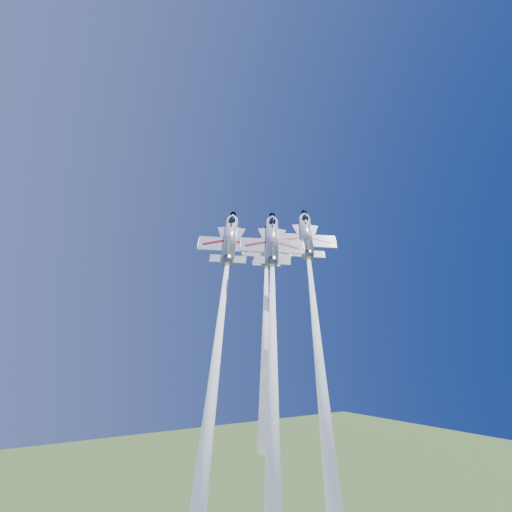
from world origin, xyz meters
TOP-DOWN VIEW (x-y plane):
  - jet_lead at (-1.40, -4.73)m, footprint 22.84×32.62m
  - jet_left at (-14.35, -12.26)m, footprint 31.18×44.81m
  - jet_right at (-2.41, -17.46)m, footprint 28.61×41.08m
  - jet_slot at (-10.86, -19.31)m, footprint 27.76×39.80m

SIDE VIEW (x-z plane):
  - jet_left at x=-14.35m, z-range 45.67..96.63m
  - jet_slot at x=-10.86m, z-range 49.49..94.63m
  - jet_right at x=-2.41m, z-range 50.02..96.67m
  - jet_lead at x=-1.40m, z-range 57.40..94.22m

